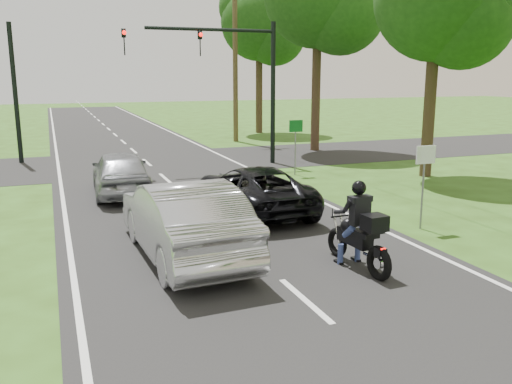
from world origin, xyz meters
TOP-DOWN VIEW (x-y plane):
  - ground at (0.00, 0.00)m, footprint 140.00×140.00m
  - road at (0.00, 10.00)m, footprint 8.00×100.00m
  - cross_road at (0.00, 16.00)m, footprint 60.00×7.00m
  - motorcycle_rider at (1.71, 1.06)m, footprint 0.60×2.11m
  - dark_suv at (1.33, 6.06)m, footprint 2.29×4.79m
  - silver_sedan at (-1.40, 3.00)m, footprint 1.97×5.10m
  - silver_suv at (-1.87, 9.75)m, footprint 1.94×4.36m
  - traffic_signal at (3.34, 14.00)m, footprint 6.38×0.44m
  - signal_pole_far at (-5.20, 18.00)m, footprint 0.20×0.20m
  - utility_pole_far at (6.20, 22.00)m, footprint 1.60×0.28m
  - sign_white at (4.70, 2.98)m, footprint 0.55×0.07m
  - sign_green at (4.90, 10.98)m, footprint 0.55×0.07m
  - tree_row_c at (9.75, 8.80)m, footprint 4.80×4.65m
  - tree_row_e at (9.48, 25.78)m, footprint 5.28×5.12m

SIDE VIEW (x-z plane):
  - ground at x=0.00m, z-range 0.00..0.00m
  - cross_road at x=0.00m, z-range 0.00..0.01m
  - road at x=0.00m, z-range 0.00..0.01m
  - dark_suv at x=1.33m, z-range 0.01..1.33m
  - motorcycle_rider at x=1.71m, z-range -0.19..1.63m
  - silver_suv at x=-1.87m, z-range 0.01..1.47m
  - silver_sedan at x=-1.40m, z-range 0.01..1.67m
  - sign_white at x=4.70m, z-range 0.54..2.66m
  - sign_green at x=4.90m, z-range 0.54..2.66m
  - signal_pole_far at x=-5.20m, z-range 0.00..6.00m
  - traffic_signal at x=3.34m, z-range 1.14..7.14m
  - utility_pole_far at x=6.20m, z-range 0.08..10.08m
  - tree_row_c at x=9.75m, z-range 1.85..10.61m
  - tree_row_e at x=9.48m, z-range 2.03..11.64m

